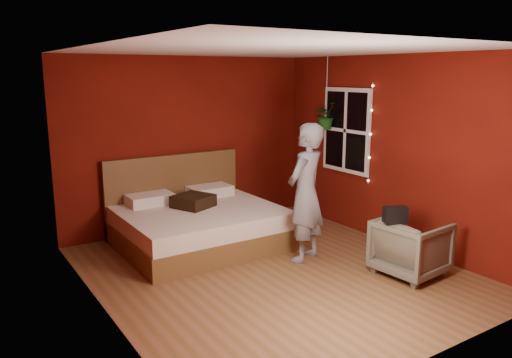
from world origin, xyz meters
The scene contains 10 objects.
floor centered at (0.00, 0.00, 0.00)m, with size 4.50×4.50×0.00m, color brown.
room_walls centered at (0.00, 0.00, 1.68)m, with size 4.04×4.54×2.62m.
window centered at (1.97, 0.90, 1.50)m, with size 0.05×0.97×1.27m.
fairy_lights centered at (1.94, 0.38, 1.50)m, with size 0.04×0.04×1.45m.
bed centered at (-0.31, 1.40, 0.30)m, with size 2.11×1.80×1.16m.
person centered at (0.57, 0.11, 0.88)m, with size 0.64×0.42×1.76m, color slate.
armchair centered at (1.31, -0.96, 0.34)m, with size 0.72×0.74×0.68m, color #6A6753.
handbag centered at (1.06, -0.92, 0.77)m, with size 0.26×0.13×0.19m, color black.
throw_pillow centered at (-0.34, 1.45, 0.61)m, with size 0.47×0.47×0.17m, color black.
hanging_plant centered at (1.88, 1.27, 1.70)m, with size 0.40×0.35×1.11m.
Camera 1 is at (-3.27, -4.63, 2.36)m, focal length 35.00 mm.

